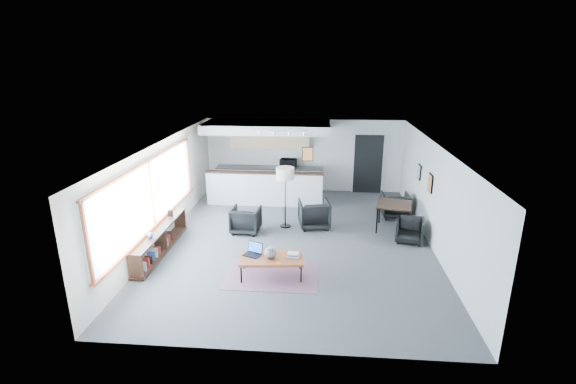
# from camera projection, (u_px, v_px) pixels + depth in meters

# --- Properties ---
(room) EXTENTS (7.02, 9.02, 2.62)m
(room) POSITION_uv_depth(u_px,v_px,m) (296.00, 194.00, 10.75)
(room) COLOR #454548
(room) RESTS_ON ground
(window) EXTENTS (0.10, 5.95, 1.66)m
(window) POSITION_uv_depth(u_px,v_px,m) (151.00, 195.00, 10.11)
(window) COLOR #8CBFFF
(window) RESTS_ON room
(console) EXTENTS (0.35, 3.00, 0.80)m
(console) POSITION_uv_depth(u_px,v_px,m) (160.00, 241.00, 10.30)
(console) COLOR black
(console) RESTS_ON floor
(kitchenette) EXTENTS (4.20, 1.96, 2.60)m
(kitchenette) POSITION_uv_depth(u_px,v_px,m) (268.00, 158.00, 14.34)
(kitchenette) COLOR white
(kitchenette) RESTS_ON floor
(doorway) EXTENTS (1.10, 0.12, 2.15)m
(doorway) POSITION_uv_depth(u_px,v_px,m) (368.00, 163.00, 14.84)
(doorway) COLOR black
(doorway) RESTS_ON room
(track_light) EXTENTS (1.60, 0.07, 0.15)m
(track_light) POSITION_uv_depth(u_px,v_px,m) (281.00, 132.00, 12.51)
(track_light) COLOR silver
(track_light) RESTS_ON room
(wall_art_lower) EXTENTS (0.03, 0.38, 0.48)m
(wall_art_lower) POSITION_uv_depth(u_px,v_px,m) (430.00, 183.00, 10.78)
(wall_art_lower) COLOR black
(wall_art_lower) RESTS_ON room
(wall_art_upper) EXTENTS (0.03, 0.34, 0.44)m
(wall_art_upper) POSITION_uv_depth(u_px,v_px,m) (419.00, 172.00, 12.03)
(wall_art_upper) COLOR black
(wall_art_upper) RESTS_ON room
(kilim_rug) EXTENTS (2.07, 1.41, 0.01)m
(kilim_rug) POSITION_uv_depth(u_px,v_px,m) (272.00, 275.00, 9.30)
(kilim_rug) COLOR brown
(kilim_rug) RESTS_ON floor
(coffee_table) EXTENTS (1.45, 0.87, 0.45)m
(coffee_table) POSITION_uv_depth(u_px,v_px,m) (271.00, 259.00, 9.17)
(coffee_table) COLOR brown
(coffee_table) RESTS_ON floor
(laptop) EXTENTS (0.45, 0.42, 0.26)m
(laptop) POSITION_uv_depth(u_px,v_px,m) (254.00, 251.00, 9.29)
(laptop) COLOR black
(laptop) RESTS_ON coffee_table
(ceramic_pot) EXTENTS (0.26, 0.26, 0.26)m
(ceramic_pot) POSITION_uv_depth(u_px,v_px,m) (270.00, 253.00, 9.08)
(ceramic_pot) COLOR gray
(ceramic_pot) RESTS_ON coffee_table
(book_stack) EXTENTS (0.30, 0.25, 0.09)m
(book_stack) POSITION_uv_depth(u_px,v_px,m) (293.00, 255.00, 9.20)
(book_stack) COLOR silver
(book_stack) RESTS_ON coffee_table
(coaster) EXTENTS (0.10, 0.10, 0.01)m
(coaster) POSITION_uv_depth(u_px,v_px,m) (278.00, 263.00, 8.89)
(coaster) COLOR #E5590C
(coaster) RESTS_ON coffee_table
(armchair_left) EXTENTS (0.81, 0.76, 0.79)m
(armchair_left) POSITION_uv_depth(u_px,v_px,m) (246.00, 219.00, 11.55)
(armchair_left) COLOR black
(armchair_left) RESTS_ON floor
(armchair_right) EXTENTS (0.97, 0.92, 0.86)m
(armchair_right) POSITION_uv_depth(u_px,v_px,m) (314.00, 213.00, 11.89)
(armchair_right) COLOR black
(armchair_right) RESTS_ON floor
(floor_lamp) EXTENTS (0.63, 0.63, 1.75)m
(floor_lamp) POSITION_uv_depth(u_px,v_px,m) (285.00, 176.00, 11.58)
(floor_lamp) COLOR black
(floor_lamp) RESTS_ON floor
(dining_table) EXTENTS (1.09, 1.09, 0.78)m
(dining_table) POSITION_uv_depth(u_px,v_px,m) (394.00, 206.00, 11.61)
(dining_table) COLOR black
(dining_table) RESTS_ON floor
(dining_chair_near) EXTENTS (0.69, 0.66, 0.60)m
(dining_chair_near) POSITION_uv_depth(u_px,v_px,m) (410.00, 231.00, 10.96)
(dining_chair_near) COLOR black
(dining_chair_near) RESTS_ON floor
(dining_chair_far) EXTENTS (0.70, 0.66, 0.70)m
(dining_chair_far) POSITION_uv_depth(u_px,v_px,m) (395.00, 206.00, 12.68)
(dining_chair_far) COLOR black
(dining_chair_far) RESTS_ON floor
(microwave) EXTENTS (0.60, 0.39, 0.38)m
(microwave) POSITION_uv_depth(u_px,v_px,m) (288.00, 162.00, 14.79)
(microwave) COLOR black
(microwave) RESTS_ON kitchenette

